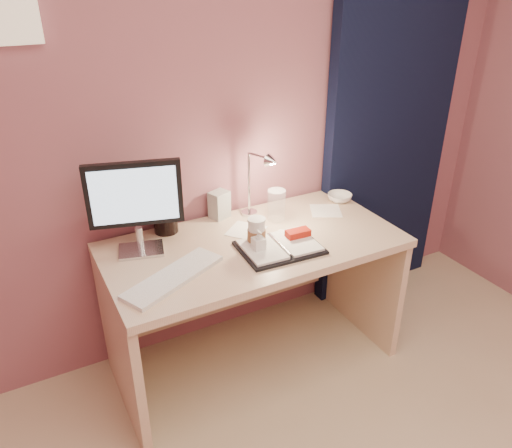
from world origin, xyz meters
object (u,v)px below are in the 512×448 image
desk (247,274)px  lotion_bottle (259,242)px  dark_jar (165,216)px  clear_cup (276,205)px  planner (281,246)px  desk_lamp (251,181)px  monitor (135,200)px  product_box (219,205)px  keyboard (174,277)px  bowl (340,198)px  coffee_cup (257,233)px

desk → lotion_bottle: (-0.03, -0.18, 0.28)m
desk → dark_jar: dark_jar is taller
clear_cup → desk: bearing=-159.0°
planner → desk_lamp: (-0.00, 0.31, 0.21)m
monitor → lotion_bottle: size_ratio=3.70×
monitor → clear_cup: (0.71, -0.00, -0.18)m
desk → product_box: 0.38m
keyboard → planner: size_ratio=1.25×
keyboard → clear_cup: clear_cup is taller
keyboard → lotion_bottle: 0.41m
planner → lotion_bottle: size_ratio=3.21×
desk → desk_lamp: desk_lamp is taller
clear_cup → bowl: 0.43m
clear_cup → bowl: bearing=3.9°
keyboard → dark_jar: (0.11, 0.42, 0.07)m
monitor → dark_jar: 0.28m
monitor → desk: bearing=5.4°
dark_jar → bowl: bearing=-6.4°
desk → coffee_cup: coffee_cup is taller
bowl → product_box: bearing=169.1°
planner → bowl: size_ratio=2.82×
desk_lamp → dark_jar: bearing=144.0°
dark_jar → desk: bearing=-33.4°
coffee_cup → monitor: bearing=158.7°
clear_cup → dark_jar: 0.56m
planner → keyboard: bearing=-176.0°
dark_jar → clear_cup: bearing=-14.2°
coffee_cup → bowl: size_ratio=1.03×
dark_jar → desk_lamp: size_ratio=0.46×
desk_lamp → planner: bearing=-112.2°
desk → dark_jar: 0.50m
monitor → product_box: size_ratio=3.07×
keyboard → desk_lamp: (0.52, 0.31, 0.21)m
keyboard → dark_jar: dark_jar is taller
keyboard → desk_lamp: bearing=5.1°
keyboard → dark_jar: 0.44m
coffee_cup → dark_jar: dark_jar is taller
product_box → bowl: bearing=-31.5°
bowl → keyboard: bearing=-164.0°
clear_cup → product_box: 0.29m
lotion_bottle → dark_jar: size_ratio=0.71×
lotion_bottle → product_box: bearing=90.5°
monitor → keyboard: bearing=-64.0°
bowl → planner: bearing=-151.5°
lotion_bottle → desk_lamp: (0.11, 0.30, 0.17)m
keyboard → clear_cup: 0.71m
desk → coffee_cup: (-0.00, -0.11, 0.29)m
planner → clear_cup: bearing=67.6°
monitor → clear_cup: monitor is taller
clear_cup → desk_lamp: 0.20m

